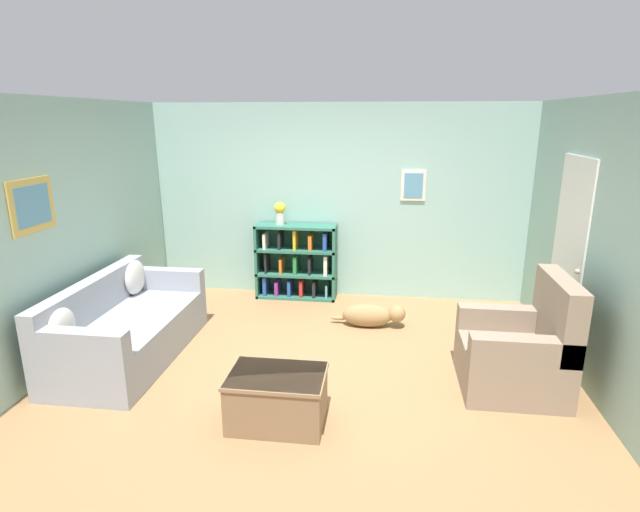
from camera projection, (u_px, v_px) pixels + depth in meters
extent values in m
plane|color=#997047|center=(315.00, 368.00, 4.96)|extent=(14.00, 14.00, 0.00)
cube|color=#93BCB2|center=(337.00, 202.00, 6.76)|extent=(5.60, 0.10, 2.60)
cube|color=silver|center=(413.00, 185.00, 6.51)|extent=(0.32, 0.02, 0.40)
cube|color=#568EAD|center=(413.00, 186.00, 6.50)|extent=(0.24, 0.01, 0.32)
cube|color=#93BCB2|center=(59.00, 234.00, 4.92)|extent=(0.10, 5.00, 2.60)
cube|color=gold|center=(32.00, 205.00, 4.44)|extent=(0.02, 0.56, 0.48)
cube|color=#568EAD|center=(33.00, 205.00, 4.44)|extent=(0.01, 0.44, 0.36)
cube|color=#93BCB2|center=(607.00, 251.00, 4.29)|extent=(0.10, 5.00, 2.60)
cube|color=white|center=(567.00, 259.00, 5.04)|extent=(0.02, 0.84, 2.05)
sphere|color=tan|center=(577.00, 271.00, 4.72)|extent=(0.05, 0.05, 0.05)
cube|color=#9399A3|center=(131.00, 337.00, 5.15)|extent=(0.92, 1.94, 0.44)
cube|color=#9399A3|center=(92.00, 298.00, 5.09)|extent=(0.16, 1.94, 0.38)
cube|color=#9399A3|center=(76.00, 344.00, 4.21)|extent=(0.92, 0.16, 0.25)
cube|color=#9399A3|center=(165.00, 279.00, 5.91)|extent=(0.92, 0.16, 0.25)
ellipsoid|color=beige|center=(62.00, 327.00, 4.43)|extent=(0.14, 0.34, 0.34)
ellipsoid|color=beige|center=(135.00, 277.00, 5.72)|extent=(0.14, 0.40, 0.40)
cube|color=#2D6B56|center=(259.00, 260.00, 6.87)|extent=(0.04, 0.34, 1.02)
cube|color=#2D6B56|center=(335.00, 263.00, 6.74)|extent=(0.04, 0.34, 1.02)
cube|color=#2D6B56|center=(298.00, 258.00, 6.96)|extent=(1.09, 0.02, 1.02)
cube|color=#2D6B56|center=(297.00, 295.00, 6.94)|extent=(1.09, 0.34, 0.04)
cube|color=#2D6B56|center=(296.00, 273.00, 6.85)|extent=(1.09, 0.34, 0.04)
cube|color=#2D6B56|center=(296.00, 249.00, 6.76)|extent=(1.09, 0.34, 0.04)
cube|color=#2D6B56|center=(296.00, 226.00, 6.67)|extent=(1.09, 0.34, 0.04)
cube|color=#234C9E|center=(266.00, 285.00, 6.94)|extent=(0.05, 0.26, 0.28)
cube|color=black|center=(267.00, 262.00, 6.85)|extent=(0.03, 0.26, 0.27)
cube|color=silver|center=(266.00, 240.00, 6.77)|extent=(0.04, 0.26, 0.21)
cube|color=#7A2D84|center=(278.00, 287.00, 6.93)|extent=(0.05, 0.26, 0.22)
cube|color=orange|center=(282.00, 265.00, 6.83)|extent=(0.04, 0.26, 0.20)
cube|color=black|center=(281.00, 239.00, 6.74)|extent=(0.03, 0.26, 0.23)
cube|color=#234C9E|center=(290.00, 287.00, 6.91)|extent=(0.04, 0.26, 0.23)
cube|color=#287A3D|center=(296.00, 264.00, 6.80)|extent=(0.05, 0.26, 0.24)
cube|color=gold|center=(296.00, 239.00, 6.71)|extent=(0.04, 0.26, 0.27)
cube|color=#B22823|center=(302.00, 287.00, 6.89)|extent=(0.05, 0.26, 0.25)
cube|color=black|center=(310.00, 265.00, 6.78)|extent=(0.03, 0.26, 0.23)
cube|color=orange|center=(311.00, 241.00, 6.69)|extent=(0.05, 0.26, 0.21)
cube|color=black|center=(315.00, 288.00, 6.86)|extent=(0.04, 0.26, 0.24)
cube|color=silver|center=(326.00, 264.00, 6.75)|extent=(0.05, 0.26, 0.27)
cube|color=#234C9E|center=(326.00, 241.00, 6.66)|extent=(0.05, 0.26, 0.24)
cube|color=#60939E|center=(327.00, 290.00, 6.85)|extent=(0.03, 0.26, 0.20)
cube|color=gray|center=(510.00, 365.00, 4.56)|extent=(0.89, 0.89, 0.43)
cube|color=gray|center=(558.00, 313.00, 4.38)|extent=(0.18, 0.89, 0.64)
cube|color=gray|center=(524.00, 350.00, 4.14)|extent=(0.89, 0.18, 0.22)
cube|color=gray|center=(505.00, 318.00, 4.82)|extent=(0.89, 0.18, 0.22)
cube|color=#846647|center=(277.00, 398.00, 4.03)|extent=(0.76, 0.52, 0.43)
cube|color=#8F6E4D|center=(277.00, 376.00, 3.97)|extent=(0.78, 0.55, 0.03)
ellipsoid|color=#9E7A4C|center=(367.00, 315.00, 5.92)|extent=(0.59, 0.25, 0.28)
sphere|color=#9E7A4C|center=(397.00, 314.00, 5.87)|extent=(0.21, 0.21, 0.21)
ellipsoid|color=#9E7A4C|center=(339.00, 318.00, 6.02)|extent=(0.20, 0.05, 0.05)
cylinder|color=silver|center=(280.00, 219.00, 6.67)|extent=(0.12, 0.12, 0.16)
sphere|color=yellow|center=(280.00, 208.00, 6.63)|extent=(0.15, 0.15, 0.15)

